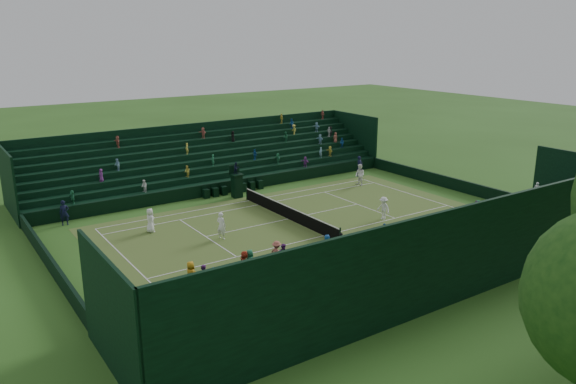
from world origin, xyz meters
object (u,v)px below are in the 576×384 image
umpire_chair (237,182)px  player_far_east (383,208)px  player_near_east (221,226)px  tennis_net (288,212)px  player_far_west (360,175)px  player_near_west (150,220)px

umpire_chair → player_far_east: umpire_chair is taller
player_far_east → player_near_east: bearing=-111.2°
tennis_net → player_far_west: (-4.18, 10.27, 0.41)m
tennis_net → player_far_east: 6.71m
player_near_west → player_near_east: bearing=-146.2°
player_near_east → player_far_west: player_far_west is taller
player_near_east → player_far_east: bearing=-131.6°
tennis_net → umpire_chair: (-6.93, -0.26, 0.70)m
umpire_chair → player_near_west: bearing=-64.9°
player_near_east → player_far_east: 11.64m
umpire_chair → player_far_east: 12.16m
tennis_net → player_far_west: player_far_west is taller
player_near_west → player_far_west: bearing=-93.6°
player_near_east → tennis_net: bearing=-108.5°
umpire_chair → player_near_east: size_ratio=1.61×
umpire_chair → player_near_west: umpire_chair is taller
player_near_west → player_far_west: (-1.34, 19.27, 0.12)m
umpire_chair → player_far_east: size_ratio=1.75×
player_near_west → player_far_east: 15.98m
player_near_west → player_far_east: player_far_east is taller
tennis_net → player_near_west: size_ratio=7.16×
player_near_east → player_far_east: (2.83, 11.28, -0.07)m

